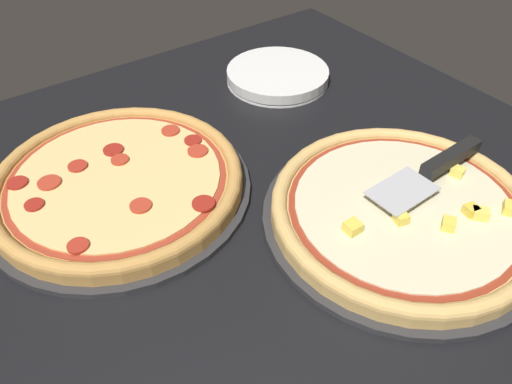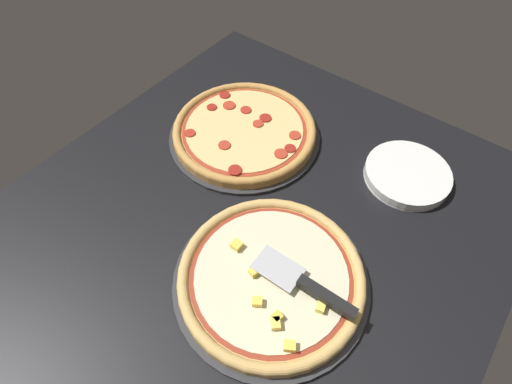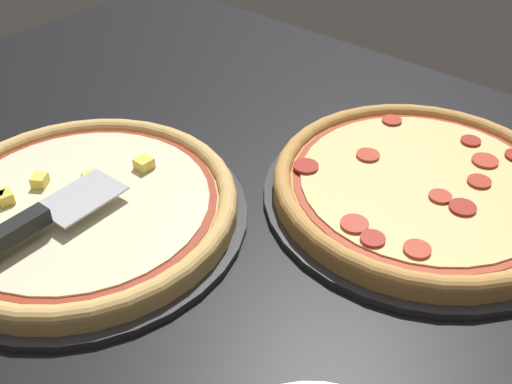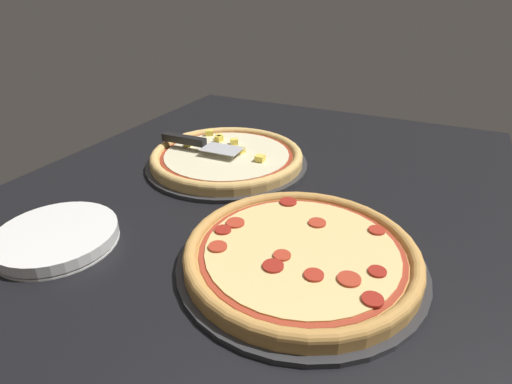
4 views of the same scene
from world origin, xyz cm
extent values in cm
cube|color=black|center=(0.00, 0.00, -1.80)|extent=(132.76, 112.46, 3.60)
cylinder|color=#2D2D30|center=(-5.26, -13.12, 0.50)|extent=(42.34, 42.34, 1.00)
cylinder|color=#DBAD60|center=(-5.26, -13.12, 1.94)|extent=(39.80, 39.80, 1.89)
torus|color=#DBAD60|center=(-5.26, -13.12, 2.89)|extent=(39.80, 39.80, 2.38)
cylinder|color=maroon|center=(-5.26, -13.12, 2.96)|extent=(34.59, 34.59, 0.15)
cylinder|color=beige|center=(-5.26, -13.12, 3.09)|extent=(32.63, 32.63, 0.40)
cube|color=#F4D64C|center=(-4.55, -3.12, 4.05)|extent=(2.15, 2.22, 1.52)
cube|color=yellow|center=(-12.08, -19.49, 4.05)|extent=(2.16, 2.11, 1.52)
cube|color=#F9E05B|center=(-5.34, -25.18, 4.05)|extent=(2.35, 2.20, 1.52)
cube|color=#F4D64C|center=(-15.15, -24.54, 4.05)|extent=(2.81, 2.93, 1.52)
cube|color=#F4D64C|center=(-7.23, -10.03, 4.05)|extent=(2.35, 2.18, 1.52)
cube|color=#F4D64C|center=(-12.01, -14.55, 4.05)|extent=(2.65, 2.71, 1.52)
cube|color=#F9E05B|center=(-13.33, -19.99, 4.05)|extent=(2.89, 2.87, 1.52)
cylinder|color=#2D2D30|center=(25.87, 18.98, 0.50)|extent=(42.46, 42.46, 1.00)
cylinder|color=#C68E47|center=(25.87, 18.98, 1.99)|extent=(39.91, 39.91, 1.98)
torus|color=#C68E47|center=(25.87, 18.98, 2.98)|extent=(39.91, 39.91, 2.28)
cylinder|color=#A33823|center=(25.87, 18.98, 3.06)|extent=(34.69, 34.69, 0.15)
cylinder|color=#E5C67A|center=(25.87, 18.98, 3.18)|extent=(32.73, 32.73, 0.40)
cylinder|color=#AD2D1E|center=(31.78, 23.15, 3.58)|extent=(3.12, 3.12, 0.40)
cylinder|color=maroon|center=(32.48, 16.66, 3.58)|extent=(3.40, 3.40, 0.40)
cylinder|color=maroon|center=(26.99, 4.38, 3.58)|extent=(3.00, 3.00, 0.40)
cylinder|color=#B73823|center=(31.84, 6.14, 3.58)|extent=(3.22, 3.22, 0.40)
cylinder|color=maroon|center=(26.69, 31.75, 3.58)|extent=(2.86, 2.86, 0.40)
cylinder|color=#AD2D1E|center=(15.03, 29.43, 3.58)|extent=(2.99, 2.99, 0.40)
cylinder|color=#B73823|center=(23.92, 5.23, 3.58)|extent=(3.46, 3.46, 0.40)
cylinder|color=maroon|center=(33.20, 32.32, 3.58)|extent=(3.18, 3.18, 0.40)
cylinder|color=#B73823|center=(30.37, 28.26, 3.58)|extent=(3.61, 3.61, 0.40)
cylinder|color=maroon|center=(12.27, 11.16, 3.58)|extent=(3.46, 3.46, 0.40)
cylinder|color=#B73823|center=(17.28, 18.97, 3.58)|extent=(3.28, 3.28, 0.40)
cylinder|color=#B73823|center=(29.34, 16.88, 3.58)|extent=(2.94, 2.94, 0.40)
cube|color=#B7B7BC|center=(-3.90, -13.75, 4.92)|extent=(6.82, 10.25, 0.24)
cube|color=black|center=(-3.52, -25.17, 5.80)|extent=(2.62, 12.87, 2.00)
cylinder|color=white|center=(39.63, -23.84, 0.35)|extent=(21.88, 21.88, 0.70)
cylinder|color=white|center=(39.63, -23.84, 1.05)|extent=(21.88, 21.88, 0.70)
cylinder|color=white|center=(39.63, -23.84, 1.75)|extent=(21.88, 21.88, 0.70)
cylinder|color=white|center=(39.63, -23.84, 2.45)|extent=(21.88, 21.88, 0.70)
camera|label=1|loc=(-36.23, 36.30, 54.35)|focal=35.00mm
camera|label=2|loc=(-36.65, -33.17, 80.43)|focal=28.00mm
camera|label=3|loc=(50.22, -44.12, 50.70)|focal=42.00mm
camera|label=4|loc=(78.74, 36.03, 43.43)|focal=28.00mm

